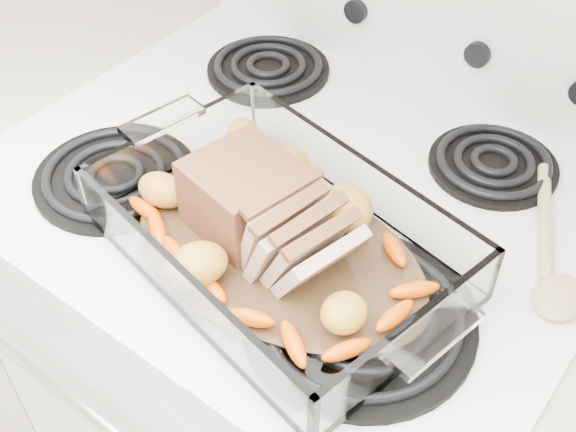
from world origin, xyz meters
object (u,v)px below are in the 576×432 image
Objects in this scene: pork_roast at (256,212)px; electric_range at (302,369)px; counter_left at (55,216)px; baking_dish at (277,243)px.

electric_range is at bearing 107.84° from pork_roast.
counter_left is 2.29× the size of baking_dish.
baking_dish is (0.07, -0.15, 0.48)m from electric_range.
electric_range is 2.75× the size of baking_dish.
pork_roast is at bearing -168.75° from baking_dish.
pork_roast reaches higher than counter_left.
electric_range is at bearing 125.40° from baking_dish.
counter_left is at bearing 172.55° from pork_roast.
counter_left is at bearing -179.90° from electric_range.
counter_left is at bearing -179.92° from baking_dish.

